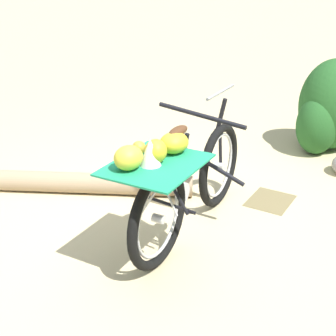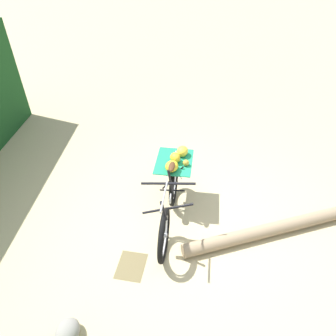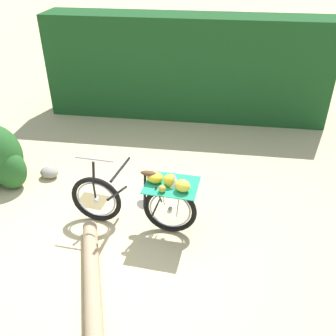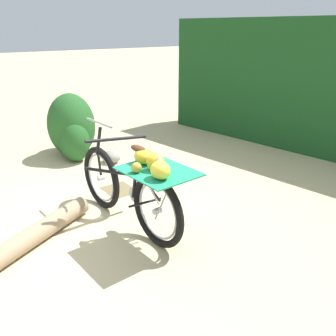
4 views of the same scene
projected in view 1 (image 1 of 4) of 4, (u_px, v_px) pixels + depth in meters
ground_plane at (171, 221)px, 3.89m from camera, size 60.00×60.00×0.00m
bicycle at (184, 180)px, 3.47m from camera, size 1.79×0.71×1.03m
fallen_log at (55, 182)px, 4.37m from camera, size 1.32×2.37×0.19m
shrub_cluster at (332, 109)px, 5.30m from camera, size 1.07×0.74×1.02m
leaf_litter_patch at (270, 200)px, 4.23m from camera, size 0.44×0.36×0.01m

